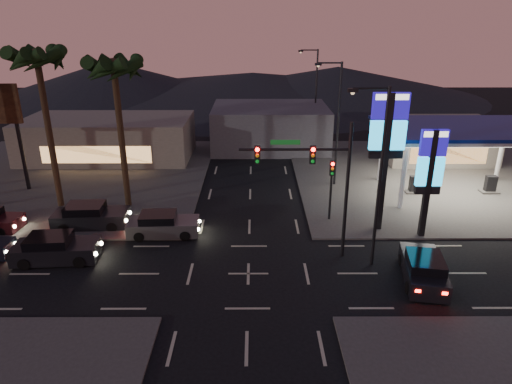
{
  "coord_description": "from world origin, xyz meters",
  "views": [
    {
      "loc": [
        0.34,
        -21.72,
        13.21
      ],
      "look_at": [
        0.44,
        4.7,
        3.0
      ],
      "focal_mm": 32.0,
      "sensor_mm": 36.0,
      "label": 1
    }
  ],
  "objects_px": {
    "car_lane_a_front": "(55,249)",
    "car_lane_b_mid": "(90,216)",
    "pylon_sign_short": "(430,167)",
    "gas_station": "(461,131)",
    "pylon_sign_tall": "(388,135)",
    "car_lane_b_front": "(162,225)",
    "traffic_signal_mast": "(317,172)",
    "suv_station": "(423,269)"
  },
  "relations": [
    {
      "from": "gas_station",
      "to": "car_lane_b_mid",
      "type": "distance_m",
      "value": 27.62
    },
    {
      "from": "gas_station",
      "to": "car_lane_a_front",
      "type": "bearing_deg",
      "value": -158.88
    },
    {
      "from": "car_lane_a_front",
      "to": "car_lane_b_front",
      "type": "height_order",
      "value": "car_lane_a_front"
    },
    {
      "from": "pylon_sign_tall",
      "to": "car_lane_b_front",
      "type": "height_order",
      "value": "pylon_sign_tall"
    },
    {
      "from": "pylon_sign_short",
      "to": "car_lane_b_mid",
      "type": "bearing_deg",
      "value": 175.9
    },
    {
      "from": "car_lane_a_front",
      "to": "suv_station",
      "type": "xyz_separation_m",
      "value": [
        20.41,
        -2.25,
        -0.02
      ]
    },
    {
      "from": "suv_station",
      "to": "car_lane_b_front",
      "type": "bearing_deg",
      "value": 159.58
    },
    {
      "from": "pylon_sign_tall",
      "to": "pylon_sign_short",
      "type": "relative_size",
      "value": 1.29
    },
    {
      "from": "car_lane_b_front",
      "to": "suv_station",
      "type": "distance_m",
      "value": 15.85
    },
    {
      "from": "car_lane_b_front",
      "to": "car_lane_b_mid",
      "type": "distance_m",
      "value": 5.21
    },
    {
      "from": "pylon_sign_short",
      "to": "gas_station",
      "type": "bearing_deg",
      "value": 56.31
    },
    {
      "from": "pylon_sign_tall",
      "to": "traffic_signal_mast",
      "type": "xyz_separation_m",
      "value": [
        -4.74,
        -3.51,
        -1.17
      ]
    },
    {
      "from": "gas_station",
      "to": "pylon_sign_short",
      "type": "relative_size",
      "value": 1.74
    },
    {
      "from": "pylon_sign_short",
      "to": "traffic_signal_mast",
      "type": "distance_m",
      "value": 7.69
    },
    {
      "from": "gas_station",
      "to": "pylon_sign_tall",
      "type": "bearing_deg",
      "value": -139.09
    },
    {
      "from": "pylon_sign_short",
      "to": "car_lane_b_front",
      "type": "bearing_deg",
      "value": 178.96
    },
    {
      "from": "car_lane_a_front",
      "to": "car_lane_b_mid",
      "type": "xyz_separation_m",
      "value": [
        0.5,
        4.53,
        0.01
      ]
    },
    {
      "from": "car_lane_b_mid",
      "to": "suv_station",
      "type": "xyz_separation_m",
      "value": [
        19.91,
        -6.78,
        -0.03
      ]
    },
    {
      "from": "gas_station",
      "to": "suv_station",
      "type": "height_order",
      "value": "gas_station"
    },
    {
      "from": "gas_station",
      "to": "pylon_sign_short",
      "type": "bearing_deg",
      "value": -123.69
    },
    {
      "from": "gas_station",
      "to": "pylon_sign_tall",
      "type": "relative_size",
      "value": 1.36
    },
    {
      "from": "pylon_sign_short",
      "to": "car_lane_b_front",
      "type": "xyz_separation_m",
      "value": [
        -16.57,
        0.3,
        -3.96
      ]
    },
    {
      "from": "car_lane_b_front",
      "to": "car_lane_b_mid",
      "type": "relative_size",
      "value": 0.93
    },
    {
      "from": "traffic_signal_mast",
      "to": "car_lane_b_front",
      "type": "bearing_deg",
      "value": 163.22
    },
    {
      "from": "car_lane_a_front",
      "to": "gas_station",
      "type": "bearing_deg",
      "value": 21.12
    },
    {
      "from": "pylon_sign_short",
      "to": "suv_station",
      "type": "relative_size",
      "value": 1.44
    },
    {
      "from": "pylon_sign_short",
      "to": "car_lane_b_front",
      "type": "distance_m",
      "value": 17.04
    },
    {
      "from": "traffic_signal_mast",
      "to": "car_lane_a_front",
      "type": "height_order",
      "value": "traffic_signal_mast"
    },
    {
      "from": "car_lane_a_front",
      "to": "pylon_sign_short",
      "type": "bearing_deg",
      "value": 7.66
    },
    {
      "from": "gas_station",
      "to": "car_lane_b_mid",
      "type": "height_order",
      "value": "gas_station"
    },
    {
      "from": "pylon_sign_tall",
      "to": "traffic_signal_mast",
      "type": "distance_m",
      "value": 6.02
    },
    {
      "from": "pylon_sign_tall",
      "to": "traffic_signal_mast",
      "type": "bearing_deg",
      "value": -143.48
    },
    {
      "from": "gas_station",
      "to": "car_lane_a_front",
      "type": "xyz_separation_m",
      "value": [
        -27.12,
        -10.48,
        -4.35
      ]
    },
    {
      "from": "gas_station",
      "to": "pylon_sign_tall",
      "type": "xyz_separation_m",
      "value": [
        -7.5,
        -6.5,
        1.31
      ]
    },
    {
      "from": "car_lane_b_front",
      "to": "car_lane_b_mid",
      "type": "bearing_deg",
      "value": 166.11
    },
    {
      "from": "pylon_sign_short",
      "to": "traffic_signal_mast",
      "type": "relative_size",
      "value": 0.88
    },
    {
      "from": "gas_station",
      "to": "suv_station",
      "type": "relative_size",
      "value": 2.51
    },
    {
      "from": "car_lane_a_front",
      "to": "suv_station",
      "type": "height_order",
      "value": "car_lane_a_front"
    },
    {
      "from": "gas_station",
      "to": "car_lane_b_front",
      "type": "distance_m",
      "value": 23.16
    },
    {
      "from": "suv_station",
      "to": "pylon_sign_tall",
      "type": "bearing_deg",
      "value": 97.22
    },
    {
      "from": "pylon_sign_tall",
      "to": "pylon_sign_short",
      "type": "height_order",
      "value": "pylon_sign_tall"
    },
    {
      "from": "car_lane_b_front",
      "to": "pylon_sign_short",
      "type": "bearing_deg",
      "value": -1.04
    }
  ]
}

